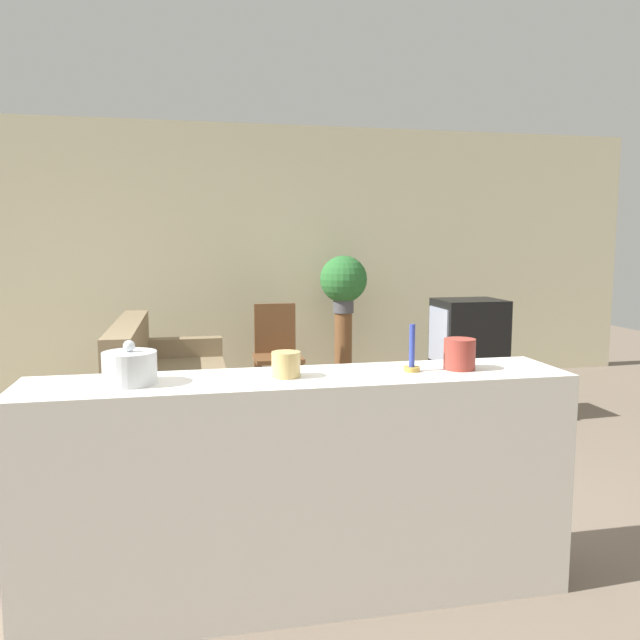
{
  "coord_description": "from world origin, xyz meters",
  "views": [
    {
      "loc": [
        -0.44,
        -3.15,
        1.5
      ],
      "look_at": [
        0.61,
        1.9,
        0.85
      ],
      "focal_mm": 35.0,
      "sensor_mm": 36.0,
      "label": 1
    }
  ],
  "objects_px": {
    "potted_plant": "(343,281)",
    "decorative_bowl": "(130,367)",
    "television": "(468,334)",
    "wooden_chair": "(277,349)",
    "couch": "(167,394)"
  },
  "relations": [
    {
      "from": "television",
      "to": "potted_plant",
      "type": "relative_size",
      "value": 1.02
    },
    {
      "from": "television",
      "to": "wooden_chair",
      "type": "xyz_separation_m",
      "value": [
        -1.47,
        1.0,
        -0.24
      ]
    },
    {
      "from": "couch",
      "to": "potted_plant",
      "type": "bearing_deg",
      "value": 32.62
    },
    {
      "from": "wooden_chair",
      "to": "potted_plant",
      "type": "xyz_separation_m",
      "value": [
        0.71,
        0.25,
        0.62
      ]
    },
    {
      "from": "potted_plant",
      "to": "decorative_bowl",
      "type": "xyz_separation_m",
      "value": [
        -1.73,
        -3.56,
        -0.1
      ]
    },
    {
      "from": "wooden_chair",
      "to": "potted_plant",
      "type": "distance_m",
      "value": 0.97
    },
    {
      "from": "television",
      "to": "wooden_chair",
      "type": "bearing_deg",
      "value": 145.72
    },
    {
      "from": "television",
      "to": "couch",
      "type": "bearing_deg",
      "value": 176.2
    },
    {
      "from": "couch",
      "to": "decorative_bowl",
      "type": "height_order",
      "value": "decorative_bowl"
    },
    {
      "from": "wooden_chair",
      "to": "decorative_bowl",
      "type": "relative_size",
      "value": 4.42
    },
    {
      "from": "couch",
      "to": "television",
      "type": "relative_size",
      "value": 2.98
    },
    {
      "from": "couch",
      "to": "wooden_chair",
      "type": "xyz_separation_m",
      "value": [
        0.99,
        0.84,
        0.18
      ]
    },
    {
      "from": "decorative_bowl",
      "to": "television",
      "type": "bearing_deg",
      "value": 42.84
    },
    {
      "from": "couch",
      "to": "television",
      "type": "distance_m",
      "value": 2.5
    },
    {
      "from": "wooden_chair",
      "to": "television",
      "type": "bearing_deg",
      "value": -34.28
    }
  ]
}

